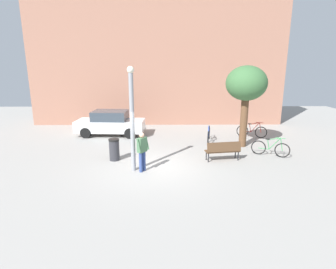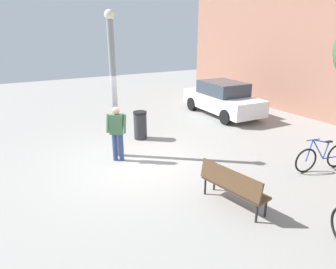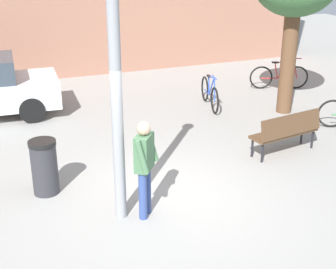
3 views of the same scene
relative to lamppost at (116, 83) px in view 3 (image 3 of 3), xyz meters
The scene contains 7 objects.
ground_plane 2.46m from the lamppost, 22.27° to the left, with size 36.00×36.00×0.00m, color gray.
lamppost is the anchor object (origin of this frame).
person_by_lamppost 1.40m from the lamppost, 17.25° to the right, with size 0.54×0.61×1.67m.
park_bench 4.52m from the lamppost, 15.84° to the left, with size 1.65×0.72×0.92m.
bicycle_blue 6.30m from the lamppost, 49.65° to the left, with size 0.43×1.78×0.97m.
bicycle_red 8.76m from the lamppost, 38.83° to the left, with size 1.71×0.70×0.97m.
trash_bin 2.44m from the lamppost, 128.66° to the left, with size 0.49×0.49×1.02m.
Camera 3 is at (-2.61, -7.02, 4.27)m, focal length 51.18 mm.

